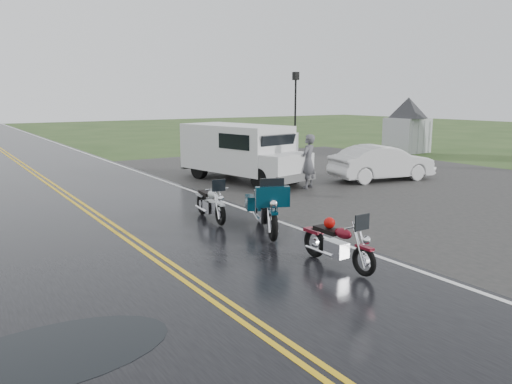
% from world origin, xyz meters
% --- Properties ---
extents(ground, '(120.00, 120.00, 0.00)m').
position_xyz_m(ground, '(0.00, 0.00, 0.00)').
color(ground, '#2D471E').
rests_on(ground, ground).
extents(road, '(8.00, 100.00, 0.04)m').
position_xyz_m(road, '(0.00, 10.00, 0.02)').
color(road, black).
rests_on(road, ground).
extents(parking_pad, '(14.00, 24.00, 0.03)m').
position_xyz_m(parking_pad, '(11.00, 5.00, 0.01)').
color(parking_pad, black).
rests_on(parking_pad, ground).
extents(visitor_center, '(16.00, 10.00, 4.80)m').
position_xyz_m(visitor_center, '(20.00, 12.00, 2.40)').
color(visitor_center, '#A8AAAD').
rests_on(visitor_center, ground).
extents(motorcycle_red, '(0.70, 1.89, 1.12)m').
position_xyz_m(motorcycle_red, '(2.70, -1.70, 0.56)').
color(motorcycle_red, '#5C0A16').
rests_on(motorcycle_red, ground).
extents(motorcycle_teal, '(1.80, 2.55, 1.42)m').
position_xyz_m(motorcycle_teal, '(2.59, 0.99, 0.71)').
color(motorcycle_teal, '#042735').
rests_on(motorcycle_teal, ground).
extents(motorcycle_silver, '(0.97, 2.01, 1.14)m').
position_xyz_m(motorcycle_silver, '(2.30, 2.86, 0.57)').
color(motorcycle_silver, '#B3B7BB').
rests_on(motorcycle_silver, ground).
extents(van_white, '(3.21, 5.97, 2.22)m').
position_xyz_m(van_white, '(5.93, 6.48, 1.11)').
color(van_white, silver).
rests_on(van_white, ground).
extents(person_at_van, '(0.83, 0.72, 1.91)m').
position_xyz_m(person_at_van, '(7.55, 5.88, 0.96)').
color(person_at_van, '#505055').
rests_on(person_at_van, ground).
extents(sedan_white, '(4.33, 2.17, 1.36)m').
position_xyz_m(sedan_white, '(11.05, 5.63, 0.68)').
color(sedan_white, silver).
rests_on(sedan_white, ground).
extents(lamp_post_far_right, '(0.40, 0.40, 4.63)m').
position_xyz_m(lamp_post_far_right, '(13.68, 14.59, 2.32)').
color(lamp_post_far_right, black).
rests_on(lamp_post_far_right, ground).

